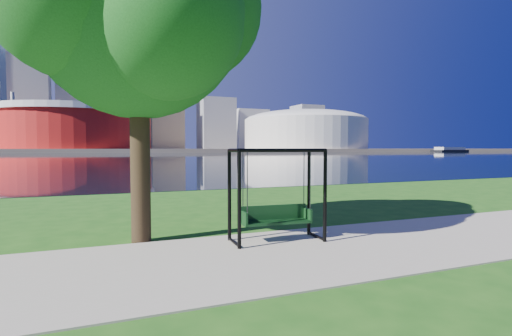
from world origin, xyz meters
TOP-DOWN VIEW (x-y plane):
  - ground at (0.00, 0.00)m, footprint 900.00×900.00m
  - path at (0.00, -0.50)m, footprint 120.00×4.00m
  - river at (0.00, 102.00)m, footprint 900.00×180.00m
  - far_bank at (0.00, 306.00)m, footprint 900.00×228.00m
  - stadium at (-10.00, 235.00)m, footprint 83.00×83.00m
  - arena at (135.00, 235.00)m, footprint 84.00×84.00m
  - skyline at (-4.27, 319.39)m, footprint 392.00×66.00m
  - swing at (0.60, 0.53)m, footprint 2.11×1.04m
  - park_tree at (-2.25, 1.77)m, footprint 6.11×5.52m
  - barge at (213.04, 183.38)m, footprint 31.67×13.61m

SIDE VIEW (x-z plane):
  - ground at x=0.00m, z-range 0.00..0.00m
  - river at x=0.00m, z-range 0.00..0.02m
  - path at x=0.00m, z-range 0.00..0.03m
  - far_bank at x=0.00m, z-range 0.00..2.00m
  - swing at x=0.60m, z-range -0.03..2.07m
  - barge at x=213.04m, z-range -0.14..2.93m
  - park_tree at x=-2.25m, z-range 1.48..9.07m
  - stadium at x=-10.00m, z-range -1.77..30.23m
  - arena at x=135.00m, z-range 2.59..29.15m
  - skyline at x=-4.27m, z-range -12.36..84.14m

